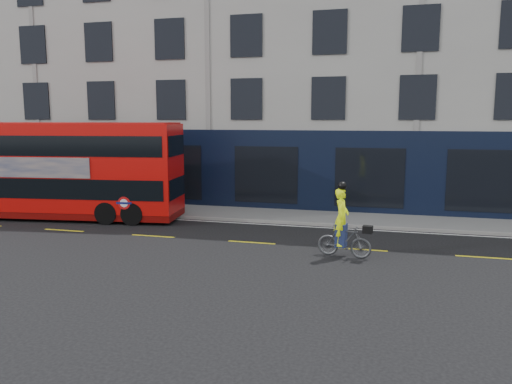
% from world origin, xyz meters
% --- Properties ---
extents(ground, '(120.00, 120.00, 0.00)m').
position_xyz_m(ground, '(0.00, 0.00, 0.00)').
color(ground, black).
rests_on(ground, ground).
extents(pavement, '(60.00, 3.00, 0.12)m').
position_xyz_m(pavement, '(0.00, 6.50, 0.06)').
color(pavement, slate).
rests_on(pavement, ground).
extents(kerb, '(60.00, 0.12, 0.13)m').
position_xyz_m(kerb, '(0.00, 5.00, 0.07)').
color(kerb, gray).
rests_on(kerb, ground).
extents(building_terrace, '(50.00, 10.07, 15.00)m').
position_xyz_m(building_terrace, '(0.00, 12.94, 7.49)').
color(building_terrace, '#A3A299').
rests_on(building_terrace, ground).
extents(road_edge_line, '(58.00, 0.10, 0.01)m').
position_xyz_m(road_edge_line, '(0.00, 4.70, 0.00)').
color(road_edge_line, silver).
rests_on(road_edge_line, ground).
extents(lane_dashes, '(58.00, 0.12, 0.01)m').
position_xyz_m(lane_dashes, '(0.00, 1.50, 0.00)').
color(lane_dashes, gold).
rests_on(lane_dashes, ground).
extents(bus, '(11.07, 3.73, 4.38)m').
position_xyz_m(bus, '(-5.57, 3.80, 2.25)').
color(bus, red).
rests_on(bus, ground).
extents(cyclist, '(1.86, 0.79, 2.53)m').
position_xyz_m(cyclist, '(7.44, 0.42, 0.86)').
color(cyclist, '#484A4D').
rests_on(cyclist, ground).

